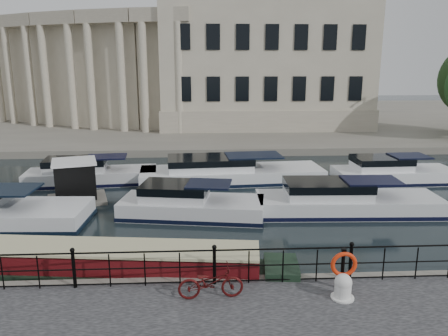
# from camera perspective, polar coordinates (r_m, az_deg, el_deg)

# --- Properties ---
(ground_plane) EXTENTS (160.00, 160.00, 0.00)m
(ground_plane) POSITION_cam_1_polar(r_m,az_deg,el_deg) (15.43, -1.50, -12.70)
(ground_plane) COLOR black
(ground_plane) RESTS_ON ground
(far_bank) EXTENTS (120.00, 42.00, 0.55)m
(far_bank) POSITION_cam_1_polar(r_m,az_deg,el_deg) (53.24, -2.63, 6.48)
(far_bank) COLOR #6B665B
(far_bank) RESTS_ON ground_plane
(railing) EXTENTS (24.14, 0.14, 1.22)m
(railing) POSITION_cam_1_polar(r_m,az_deg,el_deg) (12.88, -1.26, -12.33)
(railing) COLOR black
(railing) RESTS_ON near_quay
(civic_building) EXTENTS (53.55, 31.84, 16.85)m
(civic_building) POSITION_cam_1_polar(r_m,az_deg,el_deg) (48.55, -3.90, 13.78)
(civic_building) COLOR #ADA38C
(civic_building) RESTS_ON far_bank
(bicycle) EXTENTS (1.82, 0.73, 0.94)m
(bicycle) POSITION_cam_1_polar(r_m,az_deg,el_deg) (12.27, -1.75, -14.69)
(bicycle) COLOR #420B0B
(bicycle) RESTS_ON near_quay
(mooring_bollard) EXTENTS (0.63, 0.63, 0.71)m
(mooring_bollard) POSITION_cam_1_polar(r_m,az_deg,el_deg) (12.73, 15.28, -14.76)
(mooring_bollard) COLOR silver
(mooring_bollard) RESTS_ON near_quay
(life_ring_post) EXTENTS (0.75, 0.20, 1.23)m
(life_ring_post) POSITION_cam_1_polar(r_m,az_deg,el_deg) (12.95, 15.37, -12.11)
(life_ring_post) COLOR black
(life_ring_post) RESTS_ON near_quay
(narrowboat) EXTENTS (13.10, 3.15, 1.48)m
(narrowboat) POSITION_cam_1_polar(r_m,az_deg,el_deg) (14.92, -16.35, -12.67)
(narrowboat) COLOR black
(narrowboat) RESTS_ON ground_plane
(harbour_hut) EXTENTS (3.39, 3.07, 2.18)m
(harbour_hut) POSITION_cam_1_polar(r_m,az_deg,el_deg) (23.17, -18.81, -1.86)
(harbour_hut) COLOR #6B665B
(harbour_hut) RESTS_ON ground_plane
(cabin_cruisers) EXTENTS (29.05, 10.01, 1.99)m
(cabin_cruisers) POSITION_cam_1_polar(r_m,az_deg,el_deg) (22.71, -2.85, -2.98)
(cabin_cruisers) COLOR white
(cabin_cruisers) RESTS_ON ground_plane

